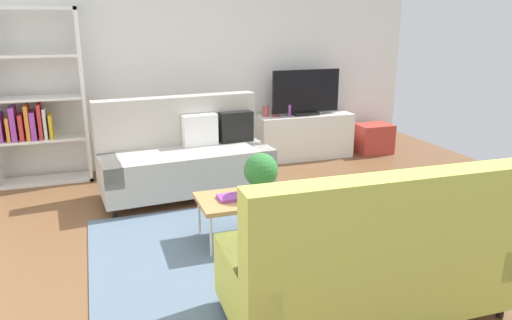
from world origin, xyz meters
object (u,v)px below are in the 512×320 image
Objects in this scene: tv_console at (304,136)px; storage_trunk at (373,139)px; coffee_table at (258,198)px; bookshelf at (34,105)px; couch_green at (369,259)px; table_book_0 at (232,197)px; vase_0 at (266,111)px; bottle_0 at (290,110)px; couch_beige at (186,156)px; potted_plant at (261,172)px; tv at (306,93)px; vase_1 at (276,111)px.

tv_console reaches higher than storage_trunk.
bookshelf reaches higher than coffee_table.
bookshelf is 4.04× the size of storage_trunk.
couch_green reaches higher than coffee_table.
bookshelf is 3.02m from table_book_0.
bookshelf reaches higher than storage_trunk.
bookshelf is (-2.29, 3.81, 0.53)m from couch_green.
tv_console is 2.96m from table_book_0.
bottle_0 reaches higher than vase_0.
bookshelf is at bearing 178.52° from storage_trunk.
table_book_0 is 2.80m from bottle_0.
couch_beige is 1.50m from potted_plant.
potted_plant is at bearing -122.53° from tv.
vase_0 is at bearing 69.18° from potted_plant.
couch_green is at bearing -99.84° from vase_0.
vase_0 is at bearing 175.07° from tv_console.
tv_console is 0.63m from tv.
tv is (1.25, 3.77, 0.51)m from couch_green.
couch_green is 1.92× the size of tv.
coffee_table is 0.79× the size of tv_console.
potted_plant is 2.77× the size of vase_1.
tv reaches higher than coffee_table.
tv is 6.17× the size of bottle_0.
bookshelf reaches higher than table_book_0.
bookshelf reaches higher than vase_1.
tv is (0.00, -0.02, 0.63)m from tv_console.
tv_console is 2.83m from potted_plant.
vase_1 is (3.11, 0.03, -0.26)m from bookshelf.
couch_beige is 1.40× the size of tv_console.
coffee_table is 2.85m from tv.
table_book_0 is at bearing 111.78° from couch_green.
couch_beige is 1.91m from bottle_0.
vase_0 is (0.67, 3.84, 0.27)m from couch_green.
couch_beige is 2.14m from tv_console.
bookshelf is 8.75× the size of table_book_0.
tv_console is 9.80× the size of vase_1.
couch_beige is at bearing -143.34° from vase_0.
couch_green reaches higher than table_book_0.
tv_console is 9.38× the size of vase_0.
vase_0 is (0.95, 2.42, 0.32)m from coffee_table.
vase_1 reaches higher than table_book_0.
tv is 0.48× the size of bookshelf.
bookshelf reaches higher than tv_console.
tv reaches higher than table_book_0.
potted_plant is at bearing -110.82° from vase_0.
tv_console is 3.54× the size of potted_plant.
coffee_table is 7.37× the size of vase_0.
table_book_0 is (1.76, -2.39, -0.54)m from bookshelf.
coffee_table is 2.78× the size of potted_plant.
vase_1 is at bearing 173.38° from tv_console.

